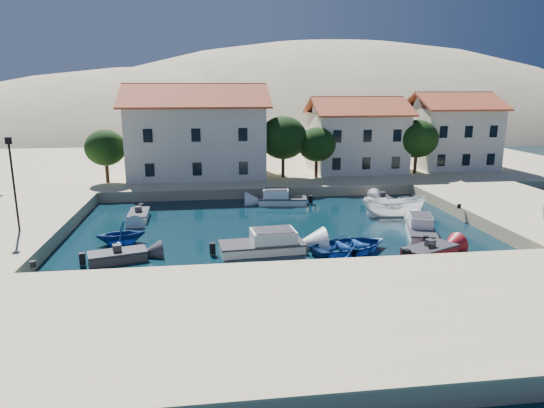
{
  "coord_description": "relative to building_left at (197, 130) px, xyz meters",
  "views": [
    {
      "loc": [
        -4.92,
        -24.91,
        10.23
      ],
      "look_at": [
        -0.35,
        9.25,
        2.0
      ],
      "focal_mm": 32.0,
      "sensor_mm": 36.0,
      "label": 1
    }
  ],
  "objects": [
    {
      "name": "building_left",
      "position": [
        0.0,
        0.0,
        0.0
      ],
      "size": [
        14.7,
        9.45,
        9.7
      ],
      "color": "beige",
      "rests_on": "quay_north"
    },
    {
      "name": "trees",
      "position": [
        10.51,
        -2.54,
        -1.1
      ],
      "size": [
        37.3,
        5.3,
        6.45
      ],
      "color": "#382314",
      "rests_on": "quay_north"
    },
    {
      "name": "hills",
      "position": [
        26.64,
        95.62,
        -29.34
      ],
      "size": [
        254.0,
        176.0,
        99.0
      ],
      "color": "tan",
      "rests_on": "ground"
    },
    {
      "name": "quay_west",
      "position": [
        -13.0,
        -18.0,
        -5.44
      ],
      "size": [
        8.0,
        20.0,
        1.0
      ],
      "primitive_type": "cube",
      "color": "beige",
      "rests_on": "ground"
    },
    {
      "name": "building_mid",
      "position": [
        18.0,
        1.0,
        -0.71
      ],
      "size": [
        10.5,
        8.4,
        8.3
      ],
      "color": "beige",
      "rests_on": "quay_north"
    },
    {
      "name": "lamppost",
      "position": [
        -11.5,
        -20.0,
        -1.18
      ],
      "size": [
        0.35,
        0.25,
        6.22
      ],
      "color": "black",
      "rests_on": "quay_west"
    },
    {
      "name": "quay_south",
      "position": [
        6.0,
        -34.0,
        -5.44
      ],
      "size": [
        52.0,
        12.0,
        1.0
      ],
      "primitive_type": "cube",
      "color": "beige",
      "rests_on": "ground"
    },
    {
      "name": "cabin_cruiser_east",
      "position": [
        15.93,
        -21.63,
        -5.46
      ],
      "size": [
        3.08,
        4.81,
        1.6
      ],
      "rotation": [
        0.0,
        0.0,
        1.26
      ],
      "color": "white",
      "rests_on": "ground"
    },
    {
      "name": "boat_east",
      "position": [
        15.98,
        -16.33,
        -5.94
      ],
      "size": [
        5.32,
        2.94,
        1.94
      ],
      "primitive_type": "imported",
      "rotation": [
        0.0,
        0.0,
        1.35
      ],
      "color": "white",
      "rests_on": "ground"
    },
    {
      "name": "rowboat_south",
      "position": [
        9.98,
        -24.25,
        -5.94
      ],
      "size": [
        6.22,
        5.24,
        1.1
      ],
      "primitive_type": "imported",
      "rotation": [
        0.0,
        0.0,
        1.89
      ],
      "color": "navy",
      "rests_on": "ground"
    },
    {
      "name": "building_right",
      "position": [
        30.0,
        2.0,
        -0.46
      ],
      "size": [
        9.45,
        8.4,
        8.8
      ],
      "color": "beige",
      "rests_on": "quay_north"
    },
    {
      "name": "motorboat_white_west",
      "position": [
        -4.55,
        -14.23,
        -5.64
      ],
      "size": [
        1.58,
        3.42,
        1.25
      ],
      "rotation": [
        0.0,
        0.0,
        -1.55
      ],
      "color": "white",
      "rests_on": "ground"
    },
    {
      "name": "quay_north",
      "position": [
        8.0,
        10.0,
        -5.44
      ],
      "size": [
        80.0,
        36.0,
        1.0
      ],
      "primitive_type": "cube",
      "color": "beige",
      "rests_on": "ground"
    },
    {
      "name": "cabin_cruiser_north",
      "position": [
        7.68,
        -10.65,
        -5.46
      ],
      "size": [
        4.57,
        2.42,
        1.6
      ],
      "rotation": [
        0.0,
        0.0,
        3.0
      ],
      "color": "white",
      "rests_on": "ground"
    },
    {
      "name": "motorboat_red_se",
      "position": [
        14.72,
        -25.61,
        -5.64
      ],
      "size": [
        4.0,
        3.07,
        1.25
      ],
      "rotation": [
        0.0,
        0.0,
        0.45
      ],
      "color": "maroon",
      "rests_on": "ground"
    },
    {
      "name": "motorboat_white_ne",
      "position": [
        16.78,
        -11.47,
        -5.64
      ],
      "size": [
        1.43,
        3.01,
        1.25
      ],
      "rotation": [
        0.0,
        0.0,
        1.56
      ],
      "color": "white",
      "rests_on": "ground"
    },
    {
      "name": "cabin_cruiser_south",
      "position": [
        4.36,
        -23.46,
        -5.46
      ],
      "size": [
        5.56,
        2.71,
        1.6
      ],
      "rotation": [
        0.0,
        0.0,
        0.08
      ],
      "color": "white",
      "rests_on": "ground"
    },
    {
      "name": "ground",
      "position": [
        6.0,
        -28.0,
        -5.94
      ],
      "size": [
        400.0,
        400.0,
        0.0
      ],
      "primitive_type": "plane",
      "color": "black",
      "rests_on": "ground"
    },
    {
      "name": "rowboat_west",
      "position": [
        -4.9,
        -20.49,
        -5.94
      ],
      "size": [
        3.7,
        3.36,
        1.69
      ],
      "primitive_type": "imported",
      "rotation": [
        0.0,
        0.0,
        -1.36
      ],
      "color": "navy",
      "rests_on": "ground"
    },
    {
      "name": "bollards",
      "position": [
        8.8,
        -24.13,
        -4.79
      ],
      "size": [
        29.36,
        9.56,
        0.3
      ],
      "color": "black",
      "rests_on": "ground"
    },
    {
      "name": "quay_east",
      "position": [
        26.5,
        -18.0,
        -5.44
      ],
      "size": [
        11.0,
        20.0,
        1.0
      ],
      "primitive_type": "cube",
      "color": "beige",
      "rests_on": "ground"
    },
    {
      "name": "motorboat_grey_sw",
      "position": [
        -4.53,
        -24.04,
        -5.64
      ],
      "size": [
        3.71,
        2.41,
        1.25
      ],
      "rotation": [
        0.0,
        0.0,
        0.28
      ],
      "color": "#343238",
      "rests_on": "ground"
    }
  ]
}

